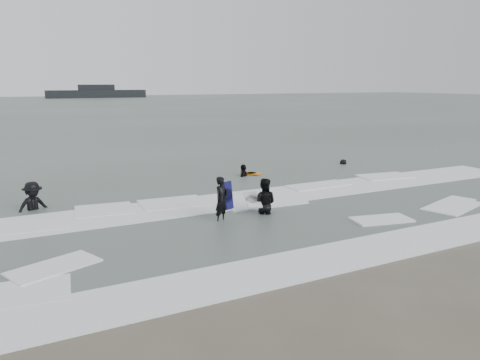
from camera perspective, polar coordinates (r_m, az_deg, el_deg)
name	(u,v)px	position (r m, az deg, el deg)	size (l,w,h in m)	color
ground	(321,251)	(13.34, 9.80, -8.58)	(320.00, 320.00, 0.00)	brown
sea	(51,109)	(90.43, -22.08, 8.07)	(320.00, 320.00, 0.00)	#47544C
surfer_centre	(222,222)	(15.81, -2.23, -5.15)	(0.58, 0.38, 1.58)	black
surfer_wading	(264,214)	(16.74, 2.91, -4.18)	(0.90, 0.70, 1.86)	black
surfer_breaker	(34,211)	(18.64, -23.82, -3.53)	(1.27, 0.73, 1.96)	black
surfer_right_near	(244,177)	(23.28, 0.44, 0.39)	(1.05, 0.44, 1.79)	black
surfer_right_far	(343,165)	(27.28, 12.47, 1.80)	(0.72, 0.47, 1.48)	black
surf_foam	(257,217)	(16.28, 2.06, -4.49)	(30.03, 9.06, 0.09)	white
bodyboards	(245,187)	(18.67, 0.61, -0.91)	(5.14, 7.38, 1.25)	#0F0E41
vessel_horizon	(97,93)	(150.99, -17.07, 10.10)	(29.05, 5.19, 3.94)	black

